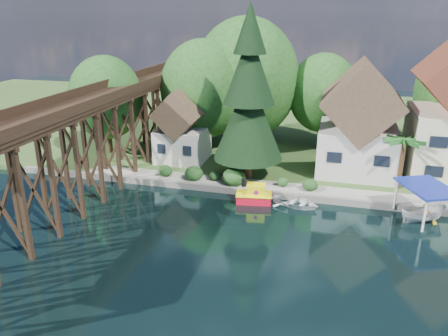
{
  "coord_description": "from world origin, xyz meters",
  "views": [
    {
      "loc": [
        4.84,
        -27.89,
        15.88
      ],
      "look_at": [
        -4.14,
        6.0,
        3.17
      ],
      "focal_mm": 35.0,
      "sensor_mm": 36.0,
      "label": 1
    }
  ],
  "objects_px": {
    "trestle_bridge": "(92,136)",
    "boat_white_a": "(296,201)",
    "conifer": "(249,98)",
    "tugboat": "(254,195)",
    "house_left": "(359,126)",
    "shed": "(182,130)",
    "boat_yellow": "(425,210)",
    "boat_canopy": "(424,207)",
    "palm_tree": "(404,142)"
  },
  "relations": [
    {
      "from": "trestle_bridge",
      "to": "boat_white_a",
      "type": "distance_m",
      "value": 18.74
    },
    {
      "from": "conifer",
      "to": "tugboat",
      "type": "height_order",
      "value": "conifer"
    },
    {
      "from": "house_left",
      "to": "shed",
      "type": "relative_size",
      "value": 1.4
    },
    {
      "from": "trestle_bridge",
      "to": "boat_white_a",
      "type": "bearing_deg",
      "value": 5.39
    },
    {
      "from": "house_left",
      "to": "shed",
      "type": "xyz_separation_m",
      "value": [
        -18.0,
        -1.5,
        -1.31
      ]
    },
    {
      "from": "shed",
      "to": "boat_yellow",
      "type": "height_order",
      "value": "shed"
    },
    {
      "from": "boat_canopy",
      "to": "boat_yellow",
      "type": "distance_m",
      "value": 0.9
    },
    {
      "from": "house_left",
      "to": "boat_white_a",
      "type": "distance_m",
      "value": 11.42
    },
    {
      "from": "trestle_bridge",
      "to": "boat_canopy",
      "type": "distance_m",
      "value": 28.42
    },
    {
      "from": "trestle_bridge",
      "to": "house_left",
      "type": "bearing_deg",
      "value": 25.21
    },
    {
      "from": "boat_white_a",
      "to": "tugboat",
      "type": "bearing_deg",
      "value": 114.26
    },
    {
      "from": "tugboat",
      "to": "boat_canopy",
      "type": "xyz_separation_m",
      "value": [
        13.66,
        -0.24,
        0.63
      ]
    },
    {
      "from": "conifer",
      "to": "tugboat",
      "type": "distance_m",
      "value": 9.06
    },
    {
      "from": "trestle_bridge",
      "to": "boat_yellow",
      "type": "height_order",
      "value": "trestle_bridge"
    },
    {
      "from": "conifer",
      "to": "palm_tree",
      "type": "relative_size",
      "value": 3.25
    },
    {
      "from": "trestle_bridge",
      "to": "palm_tree",
      "type": "height_order",
      "value": "trestle_bridge"
    },
    {
      "from": "trestle_bridge",
      "to": "boat_canopy",
      "type": "bearing_deg",
      "value": 2.43
    },
    {
      "from": "tugboat",
      "to": "boat_canopy",
      "type": "bearing_deg",
      "value": -0.99
    },
    {
      "from": "palm_tree",
      "to": "tugboat",
      "type": "bearing_deg",
      "value": -156.23
    },
    {
      "from": "shed",
      "to": "boat_white_a",
      "type": "distance_m",
      "value": 15.46
    },
    {
      "from": "palm_tree",
      "to": "boat_canopy",
      "type": "height_order",
      "value": "palm_tree"
    },
    {
      "from": "shed",
      "to": "tugboat",
      "type": "xyz_separation_m",
      "value": [
        9.44,
        -7.9,
        -3.16
      ]
    },
    {
      "from": "boat_canopy",
      "to": "conifer",
      "type": "bearing_deg",
      "value": 162.38
    },
    {
      "from": "palm_tree",
      "to": "boat_canopy",
      "type": "distance_m",
      "value": 6.82
    },
    {
      "from": "boat_white_a",
      "to": "palm_tree",
      "type": "bearing_deg",
      "value": -39.57
    },
    {
      "from": "boat_white_a",
      "to": "boat_canopy",
      "type": "xyz_separation_m",
      "value": [
        10.1,
        -0.5,
        0.87
      ]
    },
    {
      "from": "conifer",
      "to": "tugboat",
      "type": "relative_size",
      "value": 4.92
    },
    {
      "from": "house_left",
      "to": "boat_yellow",
      "type": "height_order",
      "value": "house_left"
    },
    {
      "from": "boat_yellow",
      "to": "house_left",
      "type": "bearing_deg",
      "value": 1.93
    },
    {
      "from": "tugboat",
      "to": "conifer",
      "type": "bearing_deg",
      "value": 109.09
    },
    {
      "from": "tugboat",
      "to": "boat_yellow",
      "type": "distance_m",
      "value": 13.92
    },
    {
      "from": "trestle_bridge",
      "to": "palm_tree",
      "type": "xyz_separation_m",
      "value": [
        26.79,
        6.87,
        -0.5
      ]
    },
    {
      "from": "trestle_bridge",
      "to": "boat_yellow",
      "type": "distance_m",
      "value": 28.79
    },
    {
      "from": "boat_yellow",
      "to": "palm_tree",
      "type": "bearing_deg",
      "value": -11.59
    },
    {
      "from": "tugboat",
      "to": "house_left",
      "type": "bearing_deg",
      "value": 47.68
    },
    {
      "from": "house_left",
      "to": "palm_tree",
      "type": "height_order",
      "value": "house_left"
    },
    {
      "from": "palm_tree",
      "to": "boat_canopy",
      "type": "bearing_deg",
      "value": -76.94
    },
    {
      "from": "conifer",
      "to": "boat_yellow",
      "type": "height_order",
      "value": "conifer"
    },
    {
      "from": "shed",
      "to": "trestle_bridge",
      "type": "bearing_deg",
      "value": -118.19
    },
    {
      "from": "house_left",
      "to": "conifer",
      "type": "relative_size",
      "value": 0.68
    },
    {
      "from": "shed",
      "to": "palm_tree",
      "type": "bearing_deg",
      "value": -6.43
    },
    {
      "from": "palm_tree",
      "to": "shed",
      "type": "bearing_deg",
      "value": 173.57
    },
    {
      "from": "shed",
      "to": "boat_yellow",
      "type": "distance_m",
      "value": 24.72
    },
    {
      "from": "shed",
      "to": "boat_canopy",
      "type": "relative_size",
      "value": 1.4
    },
    {
      "from": "house_left",
      "to": "boat_yellow",
      "type": "bearing_deg",
      "value": -59.19
    },
    {
      "from": "house_left",
      "to": "tugboat",
      "type": "relative_size",
      "value": 3.34
    },
    {
      "from": "boat_yellow",
      "to": "boat_white_a",
      "type": "bearing_deg",
      "value": 61.93
    },
    {
      "from": "shed",
      "to": "boat_canopy",
      "type": "xyz_separation_m",
      "value": [
        23.11,
        -8.13,
        -2.53
      ]
    },
    {
      "from": "palm_tree",
      "to": "conifer",
      "type": "bearing_deg",
      "value": -176.59
    },
    {
      "from": "tugboat",
      "to": "boat_white_a",
      "type": "distance_m",
      "value": 3.58
    }
  ]
}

